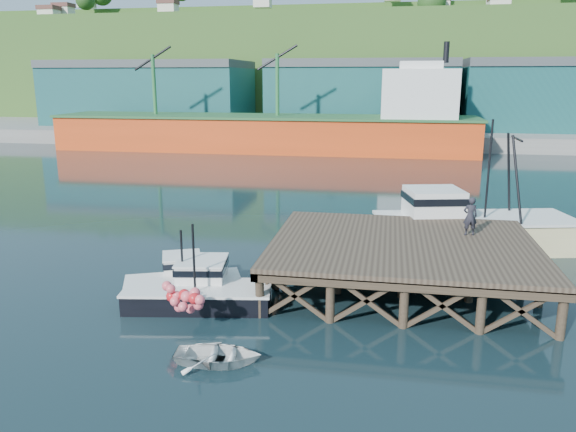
% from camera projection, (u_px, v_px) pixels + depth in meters
% --- Properties ---
extents(ground, '(300.00, 300.00, 0.00)m').
position_uv_depth(ground, '(286.00, 278.00, 27.24)').
color(ground, black).
rests_on(ground, ground).
extents(wharf, '(12.00, 10.00, 2.62)m').
position_uv_depth(wharf, '(403.00, 246.00, 25.65)').
color(wharf, brown).
rests_on(wharf, ground).
extents(far_quay, '(160.00, 40.00, 2.00)m').
position_uv_depth(far_quay, '(362.00, 130.00, 93.89)').
color(far_quay, gray).
rests_on(far_quay, ground).
extents(warehouse_left, '(32.00, 16.00, 9.00)m').
position_uv_depth(warehouse_left, '(151.00, 96.00, 93.86)').
color(warehouse_left, '#1B5B59').
rests_on(warehouse_left, far_quay).
extents(warehouse_mid, '(28.00, 16.00, 9.00)m').
position_uv_depth(warehouse_mid, '(361.00, 97.00, 87.80)').
color(warehouse_mid, '#1B5B59').
rests_on(warehouse_mid, far_quay).
extents(warehouse_right, '(30.00, 16.00, 9.00)m').
position_uv_depth(warehouse_right, '(566.00, 99.00, 82.60)').
color(warehouse_right, '#1B5B59').
rests_on(warehouse_right, far_quay).
extents(cargo_ship, '(55.50, 10.00, 13.75)m').
position_uv_depth(cargo_ship, '(289.00, 126.00, 73.78)').
color(cargo_ship, '#EE4816').
rests_on(cargo_ship, ground).
extents(hillside, '(220.00, 50.00, 22.00)m').
position_uv_depth(hillside, '(371.00, 71.00, 120.16)').
color(hillside, '#2D511E').
rests_on(hillside, ground).
extents(boat_navy, '(5.35, 3.72, 3.15)m').
position_uv_depth(boat_navy, '(183.00, 280.00, 25.11)').
color(boat_navy, black).
rests_on(boat_navy, ground).
extents(boat_black, '(6.41, 5.33, 3.79)m').
position_uv_depth(boat_black, '(199.00, 289.00, 23.84)').
color(boat_black, black).
rests_on(boat_black, ground).
extents(trawler, '(11.49, 6.27, 7.29)m').
position_uv_depth(trawler, '(470.00, 223.00, 31.48)').
color(trawler, beige).
rests_on(trawler, ground).
extents(dinghy, '(3.13, 2.37, 0.61)m').
position_uv_depth(dinghy, '(218.00, 355.00, 18.99)').
color(dinghy, white).
rests_on(dinghy, ground).
extents(dockworker, '(0.74, 0.56, 1.85)m').
position_uv_depth(dockworker, '(470.00, 216.00, 26.61)').
color(dockworker, black).
rests_on(dockworker, wharf).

